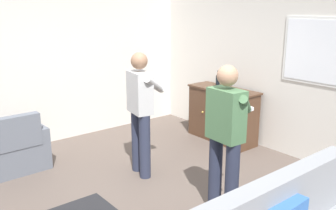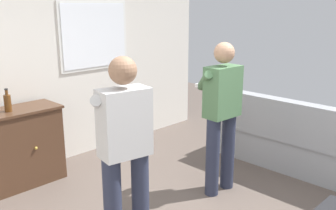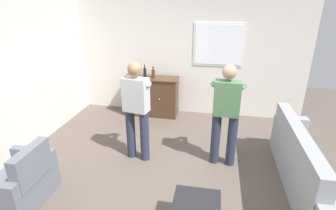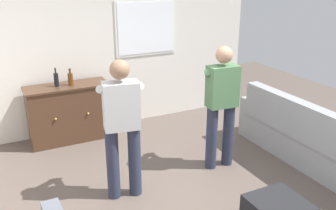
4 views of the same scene
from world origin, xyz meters
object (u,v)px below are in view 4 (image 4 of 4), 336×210
object	(u,v)px
bottle_wine_green	(71,79)
person_standing_left	(122,123)
sideboard_cabinet	(69,113)
bottle_liquor_amber	(56,79)
person_standing_right	(221,102)
couch	(306,140)

from	to	relation	value
bottle_wine_green	person_standing_left	xyz separation A→B (m)	(0.16, -1.82, -0.08)
person_standing_left	sideboard_cabinet	bearing A→B (deg)	97.15
sideboard_cabinet	bottle_wine_green	world-z (taller)	bottle_wine_green
bottle_wine_green	bottle_liquor_amber	size ratio (longest dim) A/B	0.91
bottle_liquor_amber	person_standing_right	bearing A→B (deg)	-44.37
bottle_liquor_amber	couch	bearing A→B (deg)	-37.53
bottle_wine_green	bottle_liquor_amber	bearing A→B (deg)	170.94
sideboard_cabinet	bottle_liquor_amber	bearing A→B (deg)	179.07
sideboard_cabinet	bottle_liquor_amber	world-z (taller)	bottle_liquor_amber
bottle_wine_green	bottle_liquor_amber	world-z (taller)	bottle_liquor_amber
person_standing_left	couch	bearing A→B (deg)	-8.51
couch	person_standing_left	world-z (taller)	person_standing_left
bottle_liquor_amber	person_standing_left	world-z (taller)	person_standing_left
couch	sideboard_cabinet	size ratio (longest dim) A/B	1.93
couch	bottle_liquor_amber	distance (m)	3.73
person_standing_left	bottle_wine_green	bearing A→B (deg)	95.16
bottle_wine_green	person_standing_right	world-z (taller)	person_standing_right
bottle_liquor_amber	person_standing_left	size ratio (longest dim) A/B	0.17
sideboard_cabinet	person_standing_right	xyz separation A→B (m)	(1.65, -1.75, 0.48)
couch	sideboard_cabinet	world-z (taller)	couch
person_standing_right	sideboard_cabinet	bearing A→B (deg)	133.38
sideboard_cabinet	couch	bearing A→B (deg)	-38.85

